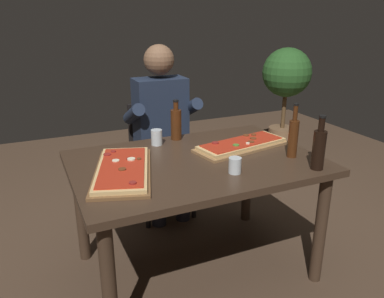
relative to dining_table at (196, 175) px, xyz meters
The scene contains 12 objects.
ground_plane 0.64m from the dining_table, ahead, with size 6.40×6.40×0.00m, color #4C3828.
dining_table is the anchor object (origin of this frame).
pizza_rectangular_front 0.38m from the dining_table, 11.51° to the left, with size 0.65×0.34×0.05m.
pizza_rectangular_left 0.45m from the dining_table, behind, with size 0.47×0.70×0.05m.
wine_bottle_dark 0.45m from the dining_table, 83.90° to the left, with size 0.07×0.07×0.27m.
oil_bottle_amber 0.61m from the dining_table, 19.00° to the right, with size 0.06×0.06×0.32m.
vinegar_bottle_green 0.70m from the dining_table, 35.80° to the right, with size 0.07×0.07×0.30m.
tumbler_near_camera 0.31m from the dining_table, 67.11° to the right, with size 0.07×0.07×0.09m.
tumbler_far_side 0.39m from the dining_table, 108.32° to the left, with size 0.07×0.07×0.10m.
diner_chair 0.87m from the dining_table, 85.35° to the left, with size 0.44×0.44×0.87m.
seated_diner 0.75m from the dining_table, 84.60° to the left, with size 0.53×0.41×1.33m.
potted_plant_corner 2.23m from the dining_table, 39.71° to the left, with size 0.51×0.51×1.20m.
Camera 1 is at (-0.87, -1.87, 1.54)m, focal length 35.99 mm.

